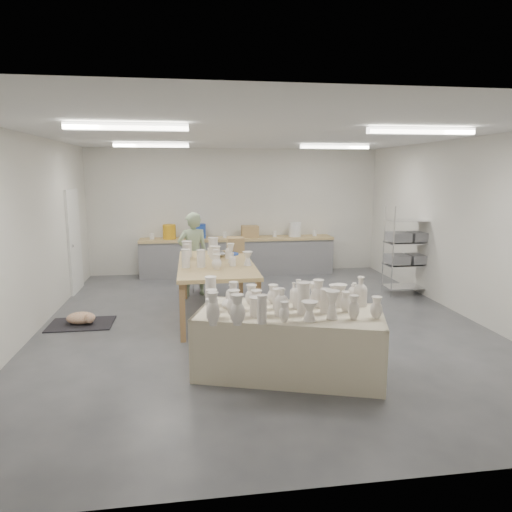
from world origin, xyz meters
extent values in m
plane|color=#424449|center=(0.00, 0.00, 0.00)|extent=(8.00, 8.00, 0.00)
cube|color=white|center=(0.00, 0.00, 2.99)|extent=(7.00, 8.00, 0.02)
cube|color=silver|center=(0.00, 4.00, 1.50)|extent=(7.00, 0.02, 3.00)
cube|color=silver|center=(0.00, -4.00, 1.50)|extent=(7.00, 0.02, 3.00)
cube|color=silver|center=(-3.50, 0.00, 1.50)|extent=(0.02, 8.00, 3.00)
cube|color=silver|center=(3.50, 0.00, 1.50)|extent=(0.02, 8.00, 3.00)
cube|color=white|center=(-3.47, 2.60, 1.05)|extent=(0.05, 0.90, 2.10)
cube|color=white|center=(-1.80, -1.50, 2.94)|extent=(1.40, 0.12, 0.08)
cube|color=white|center=(1.80, -1.50, 2.94)|extent=(1.40, 0.12, 0.08)
cube|color=white|center=(-1.80, 2.00, 2.94)|extent=(1.40, 0.12, 0.08)
cube|color=white|center=(1.80, 2.00, 2.94)|extent=(1.40, 0.12, 0.08)
cube|color=tan|center=(0.00, 3.68, 0.87)|extent=(4.60, 0.60, 0.06)
cube|color=slate|center=(0.00, 3.68, 0.42)|extent=(4.60, 0.55, 0.84)
cylinder|color=orange|center=(-1.60, 3.68, 1.07)|extent=(0.30, 0.30, 0.34)
cylinder|color=#2044AE|center=(-0.90, 3.68, 1.07)|extent=(0.30, 0.30, 0.34)
cylinder|color=white|center=(1.40, 3.68, 1.07)|extent=(0.30, 0.30, 0.34)
cube|color=#A88951|center=(0.30, 3.68, 1.04)|extent=(0.40, 0.30, 0.28)
cylinder|color=white|center=(-2.00, 3.68, 0.97)|extent=(0.10, 0.10, 0.14)
cylinder|color=white|center=(-0.30, 3.68, 0.97)|extent=(0.10, 0.10, 0.14)
cylinder|color=white|center=(0.90, 3.68, 0.97)|extent=(0.10, 0.10, 0.14)
cylinder|color=white|center=(1.90, 3.68, 0.97)|extent=(0.10, 0.10, 0.14)
cylinder|color=silver|center=(2.78, 1.18, 0.90)|extent=(0.02, 0.02, 1.80)
cylinder|color=silver|center=(3.62, 1.18, 0.90)|extent=(0.02, 0.02, 1.80)
cylinder|color=silver|center=(2.78, 1.62, 0.90)|extent=(0.02, 0.02, 1.80)
cylinder|color=silver|center=(3.62, 1.62, 0.90)|extent=(0.02, 0.02, 1.80)
cube|color=silver|center=(3.20, 1.40, 0.15)|extent=(0.88, 0.48, 0.02)
cube|color=silver|center=(3.20, 1.40, 0.60)|extent=(0.88, 0.48, 0.02)
cube|color=silver|center=(3.20, 1.40, 1.05)|extent=(0.88, 0.48, 0.02)
cube|color=silver|center=(3.20, 1.40, 1.50)|extent=(0.88, 0.48, 0.02)
cube|color=slate|center=(2.98, 1.40, 0.72)|extent=(0.38, 0.42, 0.18)
cube|color=slate|center=(3.42, 1.40, 0.72)|extent=(0.38, 0.42, 0.18)
cube|color=slate|center=(2.98, 1.40, 1.17)|extent=(0.38, 0.42, 0.18)
cube|color=slate|center=(3.42, 1.40, 1.17)|extent=(0.38, 0.42, 0.18)
cube|color=olive|center=(0.05, -1.90, 0.34)|extent=(2.14, 1.45, 0.68)
cube|color=beige|center=(0.05, -1.90, 0.76)|extent=(2.43, 1.68, 0.03)
cube|color=beige|center=(0.05, -2.41, 0.39)|extent=(2.11, 0.71, 0.78)
cube|color=beige|center=(0.05, -1.40, 0.39)|extent=(2.11, 0.71, 0.78)
cube|color=tan|center=(-0.70, 0.49, 0.90)|extent=(1.25, 2.48, 0.06)
cube|color=olive|center=(-1.25, -0.68, 0.44)|extent=(0.08, 0.08, 0.87)
cube|color=olive|center=(-0.15, -0.68, 0.44)|extent=(0.08, 0.08, 0.87)
cube|color=olive|center=(-1.25, 1.66, 0.44)|extent=(0.08, 0.08, 0.87)
cube|color=olive|center=(-0.15, 1.66, 0.44)|extent=(0.08, 0.08, 0.87)
ellipsoid|color=silver|center=(-0.60, 1.06, 0.98)|extent=(0.26, 0.26, 0.12)
cylinder|color=#2044AE|center=(-0.37, 1.21, 0.95)|extent=(0.26, 0.26, 0.03)
cylinder|color=white|center=(-0.75, 1.31, 0.99)|extent=(0.11, 0.11, 0.12)
cube|color=#A88951|center=(-0.27, 1.48, 1.07)|extent=(0.32, 0.26, 0.28)
cube|color=black|center=(-2.90, 0.33, 0.01)|extent=(1.00, 0.70, 0.02)
ellipsoid|color=white|center=(-2.90, 0.33, 0.12)|extent=(0.54, 0.46, 0.19)
sphere|color=white|center=(-2.75, 0.23, 0.13)|extent=(0.16, 0.16, 0.16)
imported|color=#90A781|center=(-1.07, 1.90, 0.83)|extent=(0.68, 0.52, 1.67)
cylinder|color=red|center=(-1.07, 2.17, 0.27)|extent=(0.40, 0.40, 0.04)
cylinder|color=silver|center=(-0.96, 2.22, 0.13)|extent=(0.02, 0.02, 0.26)
cylinder|color=silver|center=(-1.17, 2.24, 0.13)|extent=(0.02, 0.02, 0.26)
cylinder|color=silver|center=(-1.08, 2.05, 0.13)|extent=(0.02, 0.02, 0.26)
camera|label=1|loc=(-1.11, -7.07, 2.41)|focal=32.00mm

